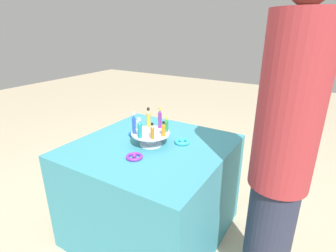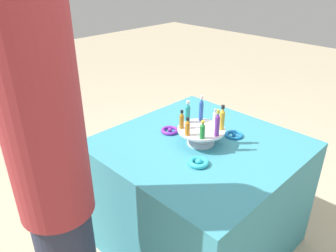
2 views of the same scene
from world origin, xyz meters
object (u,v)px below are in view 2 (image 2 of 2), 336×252
Objects in this scene: bottle_gold at (222,118)px; ribbon_bow_blue at (234,135)px; ribbon_bow_teal at (199,162)px; display_stand at (201,134)px; bottle_amber at (182,120)px; bottle_orange at (187,127)px; bottle_teal at (188,112)px; ribbon_bow_purple at (170,130)px; person_figure at (53,179)px; bottle_blue at (201,109)px; bottle_purple at (217,124)px; bottle_clear at (215,117)px; bottle_green at (202,130)px.

bottle_gold reaches higher than ribbon_bow_blue.
display_stand is at bearing 127.15° from ribbon_bow_teal.
ribbon_bow_blue is (0.17, 0.27, -0.13)m from bottle_amber.
bottle_amber reaches higher than bottle_orange.
bottle_teal is (-0.11, 0.01, 0.09)m from display_stand.
bottle_orange is at bearing -21.18° from ribbon_bow_purple.
person_figure reaches higher than bottle_gold.
bottle_blue is 0.36m from ribbon_bow_teal.
bottle_purple is 0.16m from bottle_clear.
bottle_clear is at bearing 31.37° from ribbon_bow_purple.
bottle_purple is 0.20m from bottle_blue.
bottle_gold is at bearing -25.80° from bottle_clear.
bottle_gold is at bearing -3.30° from bottle_blue.
bottle_teal is 0.31m from ribbon_bow_blue.
bottle_orange is 1.18× the size of bottle_clear.
bottle_green is 0.97× the size of ribbon_bow_blue.
ribbon_bow_purple is (-0.29, 0.05, -0.13)m from bottle_green.
ribbon_bow_blue is 0.38m from ribbon_bow_teal.
ribbon_bow_blue is at bearing 58.75° from bottle_amber.
bottle_blue is at bearing -160.80° from bottle_clear.
bottle_green is 0.32m from ribbon_bow_purple.
bottle_purple is at bearing 19.20° from bottle_amber.
ribbon_bow_purple is (-0.32, -0.02, -0.15)m from bottle_purple.
bottle_purple is 0.84m from person_figure.
person_figure is (-0.06, -0.83, 0.09)m from display_stand.
bottle_green is (0.15, -0.01, -0.00)m from bottle_amber.
bottle_green is at bearing -48.30° from display_stand.
bottle_green is at bearing -48.30° from bottle_blue.
bottle_orange is at bearing -93.30° from bottle_clear.
ribbon_bow_blue is at bearing 88.45° from bottle_gold.
bottle_blue is (0.01, 0.15, 0.02)m from bottle_amber.
bottle_purple is (0.11, -0.01, 0.10)m from display_stand.
bottle_blue is (-0.07, 0.08, 0.10)m from display_stand.
bottle_orange is 0.08m from bottle_green.
ribbon_bow_teal is (0.12, -0.28, -0.12)m from bottle_clear.
bottle_gold reaches higher than display_stand.
bottle_amber is 0.34m from ribbon_bow_blue.
bottle_amber is at bearing -160.80° from bottle_purple.
bottle_gold is (0.08, 0.07, 0.10)m from display_stand.
bottle_clear is 0.17m from ribbon_bow_blue.
bottle_green is at bearing 19.20° from bottle_orange.
bottle_amber is 0.15m from bottle_green.
bottle_clear is 0.57× the size of bottle_blue.
bottle_blue is 1.15× the size of bottle_teal.
ribbon_bow_teal is (0.05, -0.25, -0.14)m from bottle_gold.
bottle_blue reaches higher than bottle_clear.
person_figure is (-0.05, -0.72, 0.01)m from bottle_orange.
bottle_orange is 0.67× the size of bottle_blue.
bottle_green is at bearing -70.80° from bottle_clear.
bottle_blue is 0.09× the size of person_figure.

